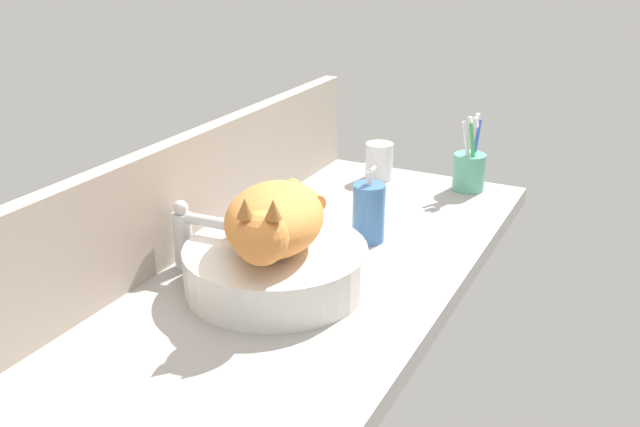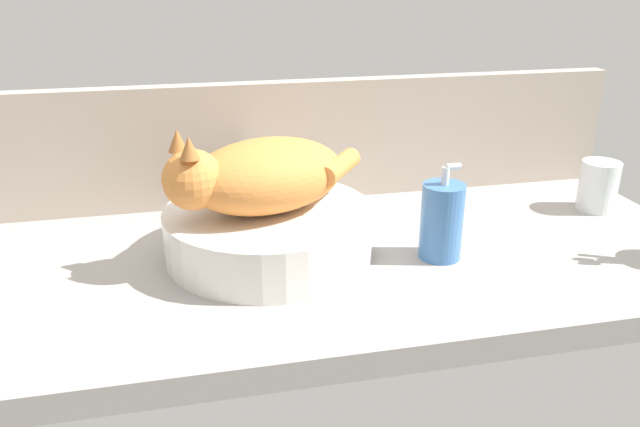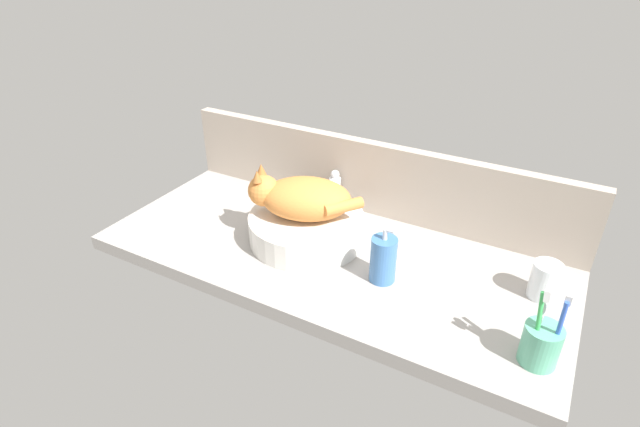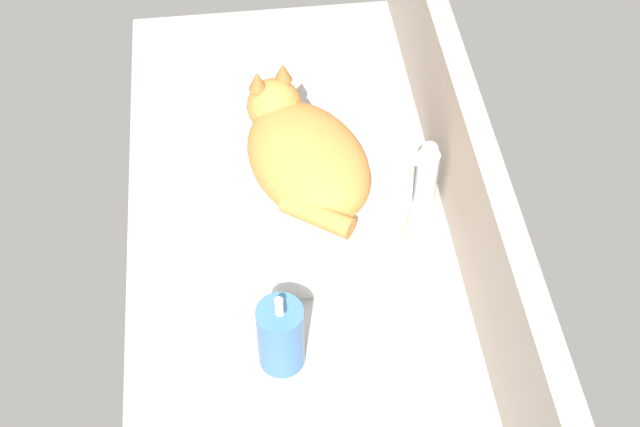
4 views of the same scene
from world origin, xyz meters
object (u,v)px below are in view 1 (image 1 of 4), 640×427
(faucet, at_px, (188,233))
(water_glass, at_px, (379,163))
(sink_basin, at_px, (276,267))
(soap_dispenser, at_px, (369,212))
(toothbrush_cup, at_px, (469,170))
(cat, at_px, (274,220))

(faucet, bearing_deg, water_glass, -10.86)
(sink_basin, xyz_separation_m, soap_dispenser, (0.26, -0.07, 0.02))
(toothbrush_cup, bearing_deg, faucet, 152.11)
(toothbrush_cup, bearing_deg, water_glass, 95.74)
(cat, xyz_separation_m, water_glass, (0.64, 0.06, -0.09))
(sink_basin, height_order, cat, cat)
(cat, height_order, faucet, cat)
(toothbrush_cup, bearing_deg, soap_dispenser, 165.51)
(sink_basin, height_order, soap_dispenser, soap_dispenser)
(faucet, bearing_deg, sink_basin, -86.51)
(water_glass, bearing_deg, soap_dispenser, -160.83)
(cat, height_order, toothbrush_cup, cat)
(faucet, bearing_deg, cat, -90.45)
(sink_basin, xyz_separation_m, cat, (-0.01, -0.01, 0.10))
(soap_dispenser, distance_m, toothbrush_cup, 0.40)
(toothbrush_cup, xyz_separation_m, water_glass, (-0.02, 0.23, -0.01))
(sink_basin, relative_size, toothbrush_cup, 1.75)
(soap_dispenser, xyz_separation_m, toothbrush_cup, (0.39, -0.10, -0.01))
(cat, distance_m, faucet, 0.20)
(cat, xyz_separation_m, faucet, (0.00, 0.19, -0.06))
(toothbrush_cup, distance_m, water_glass, 0.23)
(cat, height_order, water_glass, cat)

